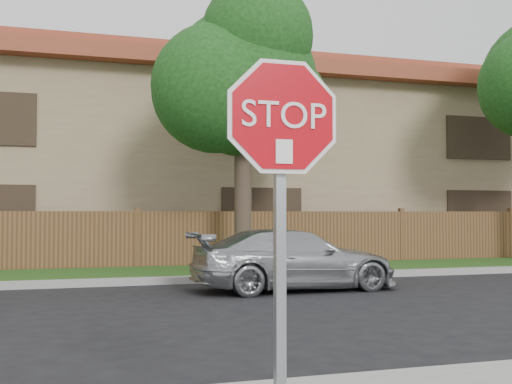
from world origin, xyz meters
name	(u,v)px	position (x,y,z in m)	size (l,w,h in m)	color
far_curb	(150,281)	(0.00, 8.15, 0.07)	(70.00, 0.30, 0.15)	gray
grass_strip	(143,274)	(0.00, 9.80, 0.06)	(70.00, 3.00, 0.12)	#1E4714
fence	(137,241)	(0.00, 11.40, 0.80)	(70.00, 0.12, 1.60)	#4E331B
apartment_building	(124,158)	(0.00, 17.00, 3.53)	(35.20, 9.20, 7.20)	#92775A
tree_mid	(245,83)	(2.52, 9.57, 4.87)	(4.80, 3.90, 7.35)	#382B21
stop_sign	(282,168)	(-0.25, -1.48, 1.83)	(1.01, 0.13, 2.55)	gray
sedan_right	(294,260)	(2.69, 6.40, 0.61)	(1.71, 4.21, 1.22)	#A5A9AC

